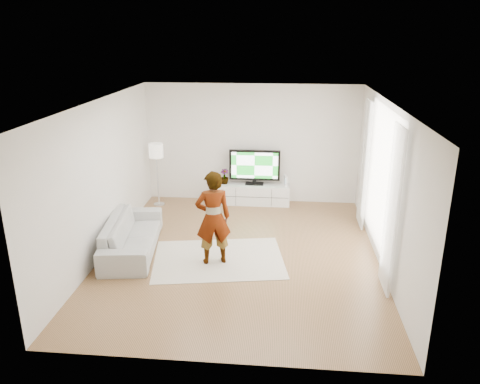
# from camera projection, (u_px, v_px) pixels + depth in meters

# --- Properties ---
(floor) EXTENTS (6.00, 6.00, 0.00)m
(floor) POSITION_uv_depth(u_px,v_px,m) (240.00, 255.00, 8.65)
(floor) COLOR #A5714A
(floor) RESTS_ON ground
(ceiling) EXTENTS (6.00, 6.00, 0.00)m
(ceiling) POSITION_uv_depth(u_px,v_px,m) (240.00, 102.00, 7.74)
(ceiling) COLOR white
(ceiling) RESTS_ON wall_back
(wall_left) EXTENTS (0.02, 6.00, 2.80)m
(wall_left) POSITION_uv_depth(u_px,v_px,m) (102.00, 179.00, 8.42)
(wall_left) COLOR silver
(wall_left) RESTS_ON floor
(wall_right) EXTENTS (0.02, 6.00, 2.80)m
(wall_right) POSITION_uv_depth(u_px,v_px,m) (386.00, 187.00, 7.97)
(wall_right) COLOR silver
(wall_right) RESTS_ON floor
(wall_back) EXTENTS (5.00, 0.02, 2.80)m
(wall_back) POSITION_uv_depth(u_px,v_px,m) (252.00, 144.00, 11.02)
(wall_back) COLOR silver
(wall_back) RESTS_ON floor
(wall_front) EXTENTS (5.00, 0.02, 2.80)m
(wall_front) POSITION_uv_depth(u_px,v_px,m) (215.00, 262.00, 5.37)
(wall_front) COLOR silver
(wall_front) RESTS_ON floor
(window) EXTENTS (0.01, 2.60, 2.50)m
(window) POSITION_uv_depth(u_px,v_px,m) (381.00, 179.00, 8.24)
(window) COLOR white
(window) RESTS_ON wall_right
(curtain_near) EXTENTS (0.04, 0.70, 2.60)m
(curtain_near) POSITION_uv_depth(u_px,v_px,m) (392.00, 211.00, 7.05)
(curtain_near) COLOR white
(curtain_near) RESTS_ON floor
(curtain_far) EXTENTS (0.04, 0.70, 2.60)m
(curtain_far) POSITION_uv_depth(u_px,v_px,m) (365.00, 164.00, 9.50)
(curtain_far) COLOR white
(curtain_far) RESTS_ON floor
(media_console) EXTENTS (1.68, 0.48, 0.47)m
(media_console) POSITION_uv_depth(u_px,v_px,m) (254.00, 194.00, 11.17)
(media_console) COLOR white
(media_console) RESTS_ON floor
(television) EXTENTS (1.19, 0.23, 0.83)m
(television) POSITION_uv_depth(u_px,v_px,m) (255.00, 166.00, 10.97)
(television) COLOR black
(television) RESTS_ON media_console
(game_console) EXTENTS (0.09, 0.18, 0.24)m
(game_console) POSITION_uv_depth(u_px,v_px,m) (286.00, 181.00, 10.99)
(game_console) COLOR white
(game_console) RESTS_ON media_console
(potted_plant) EXTENTS (0.21, 0.21, 0.36)m
(potted_plant) POSITION_uv_depth(u_px,v_px,m) (224.00, 176.00, 11.10)
(potted_plant) COLOR #3F7238
(potted_plant) RESTS_ON media_console
(rug) EXTENTS (2.56, 2.03, 0.01)m
(rug) POSITION_uv_depth(u_px,v_px,m) (219.00, 259.00, 8.47)
(rug) COLOR beige
(rug) RESTS_ON floor
(player) EXTENTS (0.71, 0.57, 1.69)m
(player) POSITION_uv_depth(u_px,v_px,m) (213.00, 218.00, 8.09)
(player) COLOR #334772
(player) RESTS_ON rug
(sofa) EXTENTS (1.15, 2.30, 0.64)m
(sofa) POSITION_uv_depth(u_px,v_px,m) (132.00, 235.00, 8.72)
(sofa) COLOR #A8A8A3
(sofa) RESTS_ON floor
(floor_lamp) EXTENTS (0.33, 0.33, 1.48)m
(floor_lamp) POSITION_uv_depth(u_px,v_px,m) (156.00, 153.00, 10.76)
(floor_lamp) COLOR silver
(floor_lamp) RESTS_ON floor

